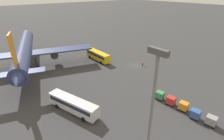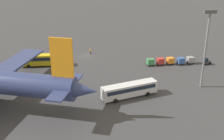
{
  "view_description": "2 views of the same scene",
  "coord_description": "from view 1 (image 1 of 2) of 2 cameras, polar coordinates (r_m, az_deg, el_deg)",
  "views": [
    {
      "loc": [
        -39.38,
        42.51,
        25.13
      ],
      "look_at": [
        -5.45,
        15.02,
        4.67
      ],
      "focal_mm": 28.0,
      "sensor_mm": 36.0,
      "label": 1
    },
    {
      "loc": [
        0.44,
        85.14,
        29.38
      ],
      "look_at": [
        -6.22,
        20.89,
        3.36
      ],
      "focal_mm": 45.0,
      "sensor_mm": 36.0,
      "label": 2
    }
  ],
  "objects": [
    {
      "name": "airplane",
      "position": [
        65.95,
        -26.77,
        5.56
      ],
      "size": [
        50.51,
        44.21,
        16.12
      ],
      "rotation": [
        0.0,
        0.0,
        -0.31
      ],
      "color": "navy",
      "rests_on": "ground"
    },
    {
      "name": "worker_person",
      "position": [
        63.45,
        9.94,
        2.23
      ],
      "size": [
        0.38,
        0.38,
        1.74
      ],
      "color": "#1E1E2D",
      "rests_on": "ground"
    },
    {
      "name": "ground_plane",
      "position": [
        63.16,
        7.5,
        1.43
      ],
      "size": [
        600.0,
        600.0,
        0.0
      ],
      "primitive_type": "plane",
      "color": "#38383A"
    },
    {
      "name": "cargo_cart_orange",
      "position": [
        43.11,
        22.31,
        -10.8
      ],
      "size": [
        2.23,
        1.97,
        2.06
      ],
      "rotation": [
        0.0,
        0.0,
        0.15
      ],
      "color": "#38383D",
      "rests_on": "ground"
    },
    {
      "name": "cargo_cart_green",
      "position": [
        45.21,
        15.38,
        -7.89
      ],
      "size": [
        2.23,
        1.97,
        2.06
      ],
      "rotation": [
        0.0,
        0.0,
        0.15
      ],
      "color": "#38383D",
      "rests_on": "ground"
    },
    {
      "name": "cargo_cart_blue",
      "position": [
        41.75,
        25.56,
        -12.76
      ],
      "size": [
        2.23,
        1.97,
        2.06
      ],
      "rotation": [
        0.0,
        0.0,
        0.15
      ],
      "color": "#38383D",
      "rests_on": "ground"
    },
    {
      "name": "shuttle_bus_far",
      "position": [
        40.23,
        -12.62,
        -10.81
      ],
      "size": [
        13.11,
        6.35,
        3.24
      ],
      "rotation": [
        0.0,
        0.0,
        0.31
      ],
      "color": "silver",
      "rests_on": "ground"
    },
    {
      "name": "light_pole",
      "position": [
        24.75,
        13.14,
        -9.46
      ],
      "size": [
        2.8,
        0.7,
        18.67
      ],
      "color": "slate",
      "rests_on": "ground"
    },
    {
      "name": "shuttle_bus_near",
      "position": [
        67.02,
        -4.61,
        4.84
      ],
      "size": [
        12.12,
        3.16,
        3.37
      ],
      "rotation": [
        0.0,
        0.0,
        0.01
      ],
      "color": "gold",
      "rests_on": "ground"
    },
    {
      "name": "cargo_cart_red",
      "position": [
        44.02,
        18.71,
        -9.36
      ],
      "size": [
        2.23,
        1.97,
        2.06
      ],
      "rotation": [
        0.0,
        0.0,
        0.15
      ],
      "color": "#38383D",
      "rests_on": "ground"
    },
    {
      "name": "cargo_cart_grey",
      "position": [
        41.41,
        29.68,
        -14.1
      ],
      "size": [
        2.23,
        1.97,
        2.06
      ],
      "rotation": [
        0.0,
        0.0,
        0.15
      ],
      "color": "#38383D",
      "rests_on": "ground"
    }
  ]
}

